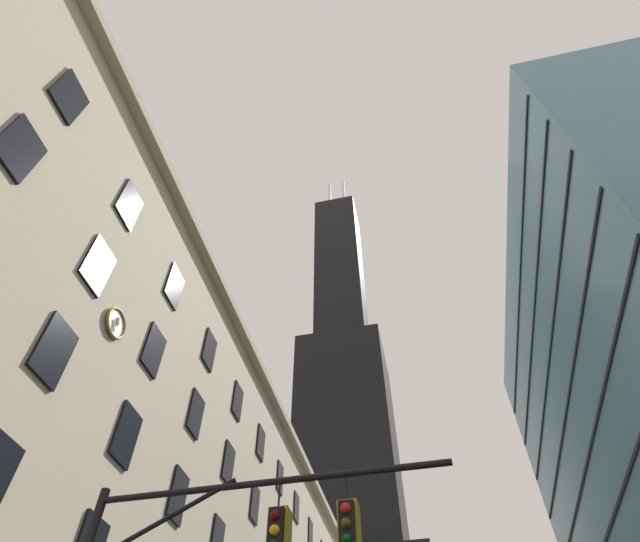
{
  "coord_description": "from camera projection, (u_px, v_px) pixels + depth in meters",
  "views": [
    {
      "loc": [
        0.04,
        -7.32,
        1.71
      ],
      "look_at": [
        -3.98,
        10.7,
        23.29
      ],
      "focal_mm": 28.68,
      "sensor_mm": 36.0,
      "label": 1
    }
  ],
  "objects": [
    {
      "name": "dark_skyscraper",
      "position": [
        350.0,
        496.0,
        105.25
      ],
      "size": [
        29.91,
        29.91,
        175.67
      ],
      "color": "black",
      "rests_on": "ground"
    }
  ]
}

